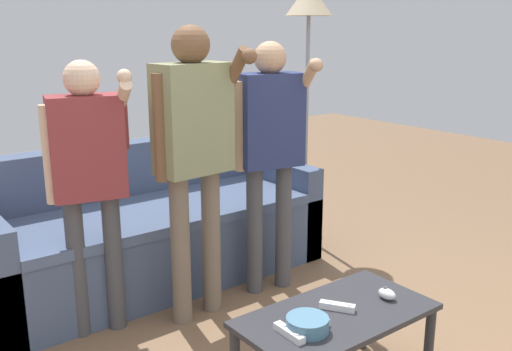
{
  "coord_description": "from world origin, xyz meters",
  "views": [
    {
      "loc": [
        -1.67,
        -1.65,
        1.59
      ],
      "look_at": [
        -0.07,
        0.44,
        0.9
      ],
      "focal_mm": 40.16,
      "sensor_mm": 36.0,
      "label": 1
    }
  ],
  "objects_px": {
    "player_center": "(194,141)",
    "game_remote_wand_near": "(313,318)",
    "game_remote_wand_spare": "(289,333)",
    "snack_bowl": "(307,324)",
    "coffee_table": "(336,325)",
    "player_right": "(270,139)",
    "floor_lamp": "(309,21)",
    "game_remote_wand_far": "(337,306)",
    "game_remote_nunchuk": "(387,294)",
    "player_left": "(89,168)",
    "couch": "(152,231)"
  },
  "relations": [
    {
      "from": "floor_lamp",
      "to": "player_right",
      "type": "bearing_deg",
      "value": -145.49
    },
    {
      "from": "coffee_table",
      "to": "game_remote_wand_near",
      "type": "distance_m",
      "value": 0.16
    },
    {
      "from": "couch",
      "to": "player_right",
      "type": "bearing_deg",
      "value": -51.54
    },
    {
      "from": "player_right",
      "to": "game_remote_wand_spare",
      "type": "xyz_separation_m",
      "value": [
        -0.74,
        -1.04,
        -0.53
      ]
    },
    {
      "from": "coffee_table",
      "to": "game_remote_wand_spare",
      "type": "distance_m",
      "value": 0.3
    },
    {
      "from": "game_remote_wand_near",
      "to": "game_remote_wand_far",
      "type": "bearing_deg",
      "value": 4.31
    },
    {
      "from": "snack_bowl",
      "to": "player_center",
      "type": "height_order",
      "value": "player_center"
    },
    {
      "from": "player_left",
      "to": "game_remote_nunchuk",
      "type": "bearing_deg",
      "value": -54.44
    },
    {
      "from": "player_center",
      "to": "player_left",
      "type": "bearing_deg",
      "value": 161.07
    },
    {
      "from": "game_remote_nunchuk",
      "to": "game_remote_wand_spare",
      "type": "relative_size",
      "value": 0.55
    },
    {
      "from": "couch",
      "to": "player_left",
      "type": "distance_m",
      "value": 0.94
    },
    {
      "from": "coffee_table",
      "to": "game_remote_wand_spare",
      "type": "height_order",
      "value": "game_remote_wand_spare"
    },
    {
      "from": "coffee_table",
      "to": "game_remote_wand_near",
      "type": "height_order",
      "value": "game_remote_wand_near"
    },
    {
      "from": "couch",
      "to": "game_remote_wand_spare",
      "type": "distance_m",
      "value": 1.68
    },
    {
      "from": "game_remote_wand_near",
      "to": "game_remote_wand_spare",
      "type": "relative_size",
      "value": 0.96
    },
    {
      "from": "coffee_table",
      "to": "snack_bowl",
      "type": "relative_size",
      "value": 4.98
    },
    {
      "from": "coffee_table",
      "to": "game_remote_wand_far",
      "type": "xyz_separation_m",
      "value": [
        0.02,
        0.02,
        0.07
      ]
    },
    {
      "from": "snack_bowl",
      "to": "game_remote_wand_near",
      "type": "bearing_deg",
      "value": 31.8
    },
    {
      "from": "game_remote_nunchuk",
      "to": "snack_bowl",
      "type": "bearing_deg",
      "value": 178.88
    },
    {
      "from": "player_center",
      "to": "game_remote_wand_near",
      "type": "relative_size",
      "value": 10.38
    },
    {
      "from": "snack_bowl",
      "to": "coffee_table",
      "type": "bearing_deg",
      "value": 10.09
    },
    {
      "from": "game_remote_nunchuk",
      "to": "game_remote_wand_near",
      "type": "bearing_deg",
      "value": 172.81
    },
    {
      "from": "game_remote_wand_near",
      "to": "player_right",
      "type": "bearing_deg",
      "value": 60.09
    },
    {
      "from": "floor_lamp",
      "to": "player_center",
      "type": "bearing_deg",
      "value": -156.89
    },
    {
      "from": "game_remote_nunchuk",
      "to": "coffee_table",
      "type": "bearing_deg",
      "value": 170.38
    },
    {
      "from": "coffee_table",
      "to": "player_center",
      "type": "distance_m",
      "value": 1.19
    },
    {
      "from": "game_remote_wand_near",
      "to": "game_remote_wand_spare",
      "type": "height_order",
      "value": "same"
    },
    {
      "from": "snack_bowl",
      "to": "game_remote_wand_spare",
      "type": "height_order",
      "value": "snack_bowl"
    },
    {
      "from": "couch",
      "to": "game_remote_wand_far",
      "type": "height_order",
      "value": "couch"
    },
    {
      "from": "coffee_table",
      "to": "floor_lamp",
      "type": "relative_size",
      "value": 0.46
    },
    {
      "from": "coffee_table",
      "to": "game_remote_wand_near",
      "type": "bearing_deg",
      "value": 177.66
    },
    {
      "from": "floor_lamp",
      "to": "player_center",
      "type": "relative_size",
      "value": 1.18
    },
    {
      "from": "coffee_table",
      "to": "game_remote_wand_far",
      "type": "bearing_deg",
      "value": 41.61
    },
    {
      "from": "game_remote_nunchuk",
      "to": "game_remote_wand_near",
      "type": "xyz_separation_m",
      "value": [
        -0.4,
        0.05,
        -0.01
      ]
    },
    {
      "from": "coffee_table",
      "to": "game_remote_wand_spare",
      "type": "xyz_separation_m",
      "value": [
        -0.29,
        -0.02,
        0.07
      ]
    },
    {
      "from": "snack_bowl",
      "to": "player_left",
      "type": "xyz_separation_m",
      "value": [
        -0.39,
        1.2,
        0.47
      ]
    },
    {
      "from": "couch",
      "to": "game_remote_wand_near",
      "type": "distance_m",
      "value": 1.63
    },
    {
      "from": "snack_bowl",
      "to": "game_remote_nunchuk",
      "type": "bearing_deg",
      "value": -1.12
    },
    {
      "from": "player_center",
      "to": "player_right",
      "type": "xyz_separation_m",
      "value": [
        0.54,
        0.03,
        -0.06
      ]
    },
    {
      "from": "coffee_table",
      "to": "player_left",
      "type": "relative_size",
      "value": 0.6
    },
    {
      "from": "game_remote_nunchuk",
      "to": "floor_lamp",
      "type": "xyz_separation_m",
      "value": [
        0.95,
        1.59,
        1.2
      ]
    },
    {
      "from": "floor_lamp",
      "to": "game_remote_wand_far",
      "type": "xyz_separation_m",
      "value": [
        -1.2,
        -1.53,
        -1.2
      ]
    },
    {
      "from": "game_remote_wand_near",
      "to": "game_remote_wand_far",
      "type": "xyz_separation_m",
      "value": [
        0.16,
        0.01,
        -0.0
      ]
    },
    {
      "from": "coffee_table",
      "to": "game_remote_nunchuk",
      "type": "relative_size",
      "value": 9.78
    },
    {
      "from": "game_remote_wand_near",
      "to": "game_remote_wand_spare",
      "type": "bearing_deg",
      "value": -169.33
    },
    {
      "from": "player_left",
      "to": "player_right",
      "type": "distance_m",
      "value": 1.06
    },
    {
      "from": "coffee_table",
      "to": "player_center",
      "type": "relative_size",
      "value": 0.54
    },
    {
      "from": "snack_bowl",
      "to": "floor_lamp",
      "type": "xyz_separation_m",
      "value": [
        1.42,
        1.59,
        1.19
      ]
    },
    {
      "from": "couch",
      "to": "coffee_table",
      "type": "xyz_separation_m",
      "value": [
        0.04,
        -1.63,
        0.04
      ]
    },
    {
      "from": "couch",
      "to": "player_left",
      "type": "bearing_deg",
      "value": -140.29
    }
  ]
}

